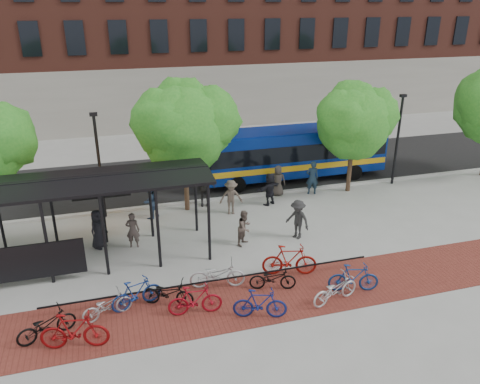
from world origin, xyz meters
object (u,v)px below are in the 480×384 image
object	(u,v)px
pedestrian_0	(98,229)
tree_b	(185,122)
bike_8	(273,278)
pedestrian_4	(204,188)
pedestrian_7	(312,178)
bike_6	(217,274)
bus	(291,151)
pedestrian_2	(150,201)
bike_5	(195,300)
bike_10	(335,289)
pedestrian_6	(278,181)
bike_11	(354,278)
tree_c	(355,118)
bike_0	(46,325)
bike_2	(107,305)
lamp_post_right	(398,137)
bike_9	(289,260)
bike_7	(260,304)
pedestrian_8	(245,228)
lamp_post_left	(99,163)
pedestrian_9	(298,219)
bike_4	(168,293)
pedestrian_1	(133,230)
pedestrian_3	(231,197)
bike_1	(74,331)
bus_shelter	(69,192)
bike_3	(136,293)

from	to	relation	value
pedestrian_0	tree_b	bearing A→B (deg)	-13.86
bike_8	pedestrian_4	size ratio (longest dim) A/B	0.89
pedestrian_7	bike_6	bearing A→B (deg)	57.48
bus	pedestrian_2	xyz separation A→B (m)	(-8.49, -3.15, -0.85)
pedestrian_2	bike_5	bearing A→B (deg)	51.67
bike_5	bike_6	bearing A→B (deg)	-33.42
bike_10	pedestrian_0	xyz separation A→B (m)	(-7.82, 6.34, 0.36)
bike_10	pedestrian_6	bearing A→B (deg)	-23.53
bike_8	bike_11	distance (m)	2.90
tree_c	pedestrian_6	xyz separation A→B (m)	(-4.05, 0.45, -3.22)
tree_b	bike_0	size ratio (longest dim) A/B	3.56
tree_b	bike_5	xyz separation A→B (m)	(-1.36, -8.57, -3.91)
pedestrian_6	pedestrian_4	bearing A→B (deg)	22.06
bike_0	bike_2	size ratio (longest dim) A/B	1.06
lamp_post_right	bike_2	bearing A→B (deg)	-153.09
bike_9	pedestrian_2	world-z (taller)	pedestrian_2
bike_9	pedestrian_2	bearing A→B (deg)	49.99
bike_0	bike_7	world-z (taller)	bike_7
bike_11	pedestrian_8	distance (m)	5.27
bike_7	pedestrian_2	size ratio (longest dim) A/B	1.02
bike_7	pedestrian_2	distance (m)	9.20
bike_7	pedestrian_4	bearing A→B (deg)	16.91
bike_0	bike_7	bearing A→B (deg)	-119.96
pedestrian_8	lamp_post_left	bearing A→B (deg)	99.54
lamp_post_left	bike_8	size ratio (longest dim) A/B	3.02
tree_b	bike_0	distance (m)	11.12
bike_10	pedestrian_9	world-z (taller)	pedestrian_9
lamp_post_left	bike_4	xyz separation A→B (m)	(1.93, -8.05, -2.26)
bike_2	pedestrian_4	world-z (taller)	pedestrian_4
bike_6	bike_2	bearing A→B (deg)	111.37
bike_7	bike_8	xyz separation A→B (m)	(0.97, 1.45, -0.09)
bike_10	pedestrian_1	distance (m)	8.77
bike_9	lamp_post_left	bearing A→B (deg)	57.64
bike_9	pedestrian_3	xyz separation A→B (m)	(-0.67, 5.99, 0.25)
bike_1	pedestrian_3	world-z (taller)	pedestrian_3
bike_4	pedestrian_1	world-z (taller)	pedestrian_1
bus_shelter	pedestrian_4	xyz separation A→B (m)	(6.08, 4.04, -2.05)
bus	bike_1	size ratio (longest dim) A/B	5.43
bike_7	pedestrian_3	size ratio (longest dim) A/B	1.02
bike_1	bike_4	distance (m)	3.30
pedestrian_4	pedestrian_6	distance (m)	4.10
tree_b	bike_7	bearing A→B (deg)	-85.97
bike_11	bike_10	bearing A→B (deg)	129.11
bike_3	bike_5	world-z (taller)	bike_5
bike_11	pedestrian_4	world-z (taller)	pedestrian_4
bus_shelter	pedestrian_7	world-z (taller)	bus_shelter
bus	pedestrian_9	bearing A→B (deg)	-109.41
bike_4	bike_6	size ratio (longest dim) A/B	0.90
bike_4	pedestrian_6	distance (m)	10.90
bike_9	bike_10	distance (m)	2.27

